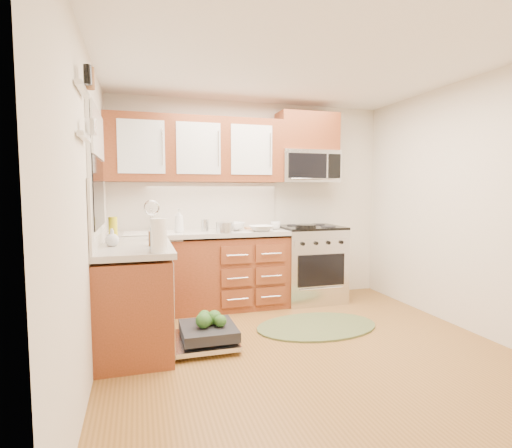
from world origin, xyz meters
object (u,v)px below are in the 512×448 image
object	(u,v)px
upper_cabinets	(196,150)
rug	(317,326)
sink	(153,244)
stock_pot	(225,227)
cup	(276,226)
paper_towel_roll	(159,235)
bowl_b	(232,226)
bowl_a	(261,228)
cutting_board	(256,228)
range	(310,263)
skillet	(306,226)
dishwasher	(204,336)
microwave	(307,167)

from	to	relation	value
upper_cabinets	rug	bearing A→B (deg)	-46.05
sink	stock_pot	world-z (taller)	stock_pot
cup	rug	bearing A→B (deg)	-81.79
paper_towel_roll	bowl_b	distance (m)	1.71
bowl_a	cup	xyz separation A→B (m)	(0.23, 0.15, 0.01)
sink	cutting_board	bearing A→B (deg)	5.98
range	paper_towel_roll	size ratio (longest dim) A/B	3.59
skillet	sink	bearing A→B (deg)	172.21
dishwasher	cup	size ratio (longest dim) A/B	5.75
upper_cabinets	range	distance (m)	1.99
bowl_b	bowl_a	bearing A→B (deg)	-29.36
rug	stock_pot	world-z (taller)	stock_pot
skillet	stock_pot	world-z (taller)	stock_pot
microwave	skillet	distance (m)	0.83
cutting_board	bowl_a	bearing A→B (deg)	-94.22
sink	rug	size ratio (longest dim) A/B	0.49
stock_pot	range	bearing A→B (deg)	10.37
dishwasher	rug	bearing A→B (deg)	8.49
sink	cutting_board	size ratio (longest dim) A/B	2.39
microwave	paper_towel_roll	size ratio (longest dim) A/B	2.87
upper_cabinets	paper_towel_roll	distance (m)	1.87
bowl_b	upper_cabinets	bearing A→B (deg)	158.64
rug	cup	distance (m)	1.34
sink	bowl_b	world-z (taller)	bowl_b
upper_cabinets	cup	bearing A→B (deg)	-10.90
paper_towel_roll	bowl_a	xyz separation A→B (m)	(1.22, 1.27, -0.10)
rug	paper_towel_roll	size ratio (longest dim) A/B	4.80
paper_towel_roll	rug	bearing A→B (deg)	17.47
range	bowl_a	distance (m)	0.88
microwave	cup	bearing A→B (deg)	-162.31
range	dishwasher	world-z (taller)	range
dishwasher	skillet	world-z (taller)	skillet
upper_cabinets	sink	xyz separation A→B (m)	(-0.52, -0.16, -1.07)
dishwasher	bowl_a	xyz separation A→B (m)	(0.83, 0.95, 0.86)
skillet	cutting_board	size ratio (longest dim) A/B	0.94
dishwasher	cup	distance (m)	1.76
range	rug	bearing A→B (deg)	-110.05
rug	paper_towel_roll	bearing A→B (deg)	-162.53
skillet	stock_pot	size ratio (longest dim) A/B	1.20
range	rug	distance (m)	1.12
sink	range	bearing A→B (deg)	0.30
stock_pot	cutting_board	distance (m)	0.57
cutting_board	bowl_a	distance (m)	0.30
paper_towel_roll	bowl_a	world-z (taller)	paper_towel_roll
microwave	sink	xyz separation A→B (m)	(-1.93, -0.13, -0.90)
sink	skillet	size ratio (longest dim) A/B	2.55
upper_cabinets	bowl_a	world-z (taller)	upper_cabinets
rug	dishwasher	bearing A→B (deg)	-171.51
microwave	stock_pot	xyz separation A→B (m)	(-1.15, -0.33, -0.71)
stock_pot	bowl_a	size ratio (longest dim) A/B	0.74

